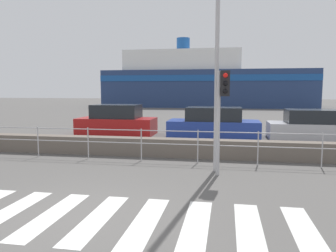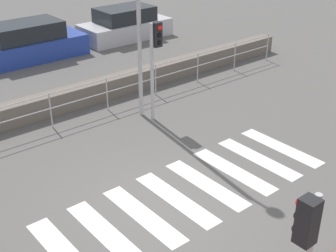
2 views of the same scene
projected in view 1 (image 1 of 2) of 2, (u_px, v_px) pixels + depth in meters
The scene contains 10 objects.
ground_plane at pixel (74, 217), 6.06m from camera, with size 160.00×160.00×0.00m, color #565451.
crosswalk at pixel (121, 220), 5.90m from camera, with size 6.75×2.40×0.01m.
seawall at pixel (148, 147), 11.64m from camera, with size 20.67×0.55×0.64m.
harbor_fence at pixel (141, 140), 10.74m from camera, with size 18.65×0.04×1.07m.
traffic_light_far at pixel (223, 99), 8.77m from camera, with size 0.34×0.32×2.85m.
streetlamp at pixel (217, 20), 8.86m from camera, with size 0.32×1.06×6.95m.
ferry_boat at pixel (202, 83), 45.22m from camera, with size 27.83×7.96×9.42m.
parked_car_red at pixel (117, 122), 17.26m from camera, with size 4.03×1.80×1.56m.
parked_car_blue at pixel (214, 124), 16.37m from camera, with size 4.50×1.86×1.47m.
parked_car_silver at pixel (313, 127), 15.55m from camera, with size 4.10×1.84×1.41m.
Camera 1 is at (2.75, -5.44, 2.34)m, focal length 35.00 mm.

